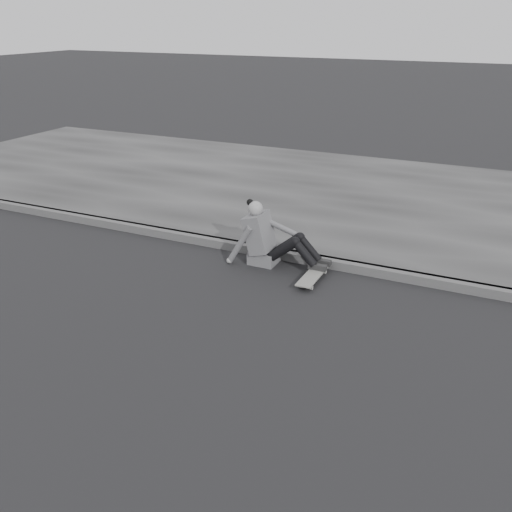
{
  "coord_description": "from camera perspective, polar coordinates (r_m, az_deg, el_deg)",
  "views": [
    {
      "loc": [
        0.08,
        -4.19,
        3.14
      ],
      "look_at": [
        -2.55,
        1.43,
        0.5
      ],
      "focal_mm": 40.0,
      "sensor_mm": 36.0,
      "label": 1
    }
  ],
  "objects": [
    {
      "name": "sidewalk",
      "position": [
        10.26,
        23.47,
        3.64
      ],
      "size": [
        24.0,
        6.0,
        0.12
      ],
      "primitive_type": "cube",
      "color": "#363636",
      "rests_on": "ground"
    },
    {
      "name": "curb",
      "position": [
        7.44,
        22.15,
        -3.24
      ],
      "size": [
        24.0,
        0.16,
        0.12
      ],
      "primitive_type": "cube",
      "color": "#4A4A4A",
      "rests_on": "ground"
    },
    {
      "name": "seated_woman",
      "position": [
        7.64,
        1.26,
        1.71
      ],
      "size": [
        1.38,
        0.46,
        0.88
      ],
      "color": "#57575A",
      "rests_on": "ground"
    },
    {
      "name": "skateboard",
      "position": [
        7.3,
        5.73,
        -1.94
      ],
      "size": [
        0.2,
        0.78,
        0.09
      ],
      "color": "gray",
      "rests_on": "ground"
    },
    {
      "name": "ground",
      "position": [
        5.24,
        19.75,
        -15.41
      ],
      "size": [
        80.0,
        80.0,
        0.0
      ],
      "primitive_type": "plane",
      "color": "black",
      "rests_on": "ground"
    }
  ]
}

